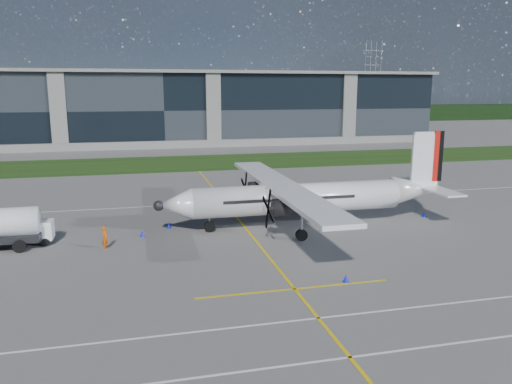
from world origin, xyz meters
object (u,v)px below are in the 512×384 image
safety_cone_stbdwing (249,193)px  safety_cone_nose_stbd (169,225)px  safety_cone_portwing (346,278)px  safety_cone_tail (424,214)px  pylon_east (372,81)px  safety_cone_fwd (142,233)px  baggage_tug (34,233)px  ground_crew_person (105,236)px  turboprop_aircraft (308,180)px

safety_cone_stbdwing → safety_cone_nose_stbd: same height
safety_cone_portwing → safety_cone_tail: bearing=44.1°
pylon_east → safety_cone_fwd: 169.66m
pylon_east → safety_cone_portwing: pylon_east is taller
safety_cone_stbdwing → safety_cone_tail: same height
safety_cone_stbdwing → safety_cone_fwd: size_ratio=1.00×
safety_cone_fwd → pylon_east: bearing=57.6°
safety_cone_stbdwing → safety_cone_portwing: same height
baggage_tug → safety_cone_portwing: size_ratio=5.93×
ground_crew_person → safety_cone_fwd: bearing=-27.1°
safety_cone_fwd → safety_cone_tail: bearing=0.5°
baggage_tug → safety_cone_nose_stbd: (10.40, 2.05, -0.64)m
turboprop_aircraft → safety_cone_tail: 12.25m
ground_crew_person → safety_cone_tail: 28.71m
turboprop_aircraft → safety_cone_stbdwing: bearing=98.8°
safety_cone_portwing → ground_crew_person: bearing=145.4°
safety_cone_portwing → baggage_tug: bearing=147.4°
pylon_east → safety_cone_fwd: pylon_east is taller
safety_cone_stbdwing → ground_crew_person: bearing=-131.9°
pylon_east → baggage_tug: (-98.82, -142.71, -14.11)m
turboprop_aircraft → baggage_tug: bearing=-179.9°
baggage_tug → safety_cone_nose_stbd: bearing=11.2°
safety_cone_portwing → safety_cone_fwd: bearing=133.0°
safety_cone_fwd → ground_crew_person: bearing=-134.6°
safety_cone_stbdwing → safety_cone_fwd: (-12.02, -13.68, 0.00)m
safety_cone_portwing → pylon_east: bearing=63.2°
safety_cone_nose_stbd → ground_crew_person: bearing=-136.5°
safety_cone_portwing → safety_cone_fwd: size_ratio=1.00×
safety_cone_stbdwing → safety_cone_nose_stbd: 15.23m
pylon_east → safety_cone_nose_stbd: (-88.42, -140.65, -14.75)m
turboprop_aircraft → baggage_tug: size_ratio=9.06×
safety_cone_tail → safety_cone_fwd: bearing=-179.5°
pylon_east → safety_cone_stbdwing: (-78.66, -128.96, -14.75)m
safety_cone_nose_stbd → safety_cone_portwing: size_ratio=1.00×
baggage_tug → safety_cone_tail: size_ratio=5.93×
turboprop_aircraft → safety_cone_stbdwing: turboprop_aircraft is taller
turboprop_aircraft → safety_cone_nose_stbd: turboprop_aircraft is taller
safety_cone_nose_stbd → safety_cone_fwd: same height
turboprop_aircraft → safety_cone_tail: size_ratio=53.74×
turboprop_aircraft → safety_cone_nose_stbd: 12.63m
safety_cone_tail → safety_cone_stbdwing: bearing=135.7°
safety_cone_fwd → safety_cone_tail: 25.80m
baggage_tug → safety_cone_tail: 33.95m
ground_crew_person → safety_cone_stbdwing: size_ratio=4.05×
ground_crew_person → safety_cone_stbdwing: bearing=-24.4°
safety_cone_nose_stbd → safety_cone_fwd: bearing=-138.9°
turboprop_aircraft → baggage_tug: (-22.29, -0.05, -3.14)m
turboprop_aircraft → safety_cone_tail: (11.65, 0.26, -3.78)m
pylon_east → turboprop_aircraft: 162.26m
baggage_tug → safety_cone_portwing: bearing=-32.6°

